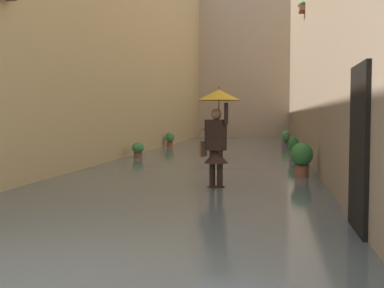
# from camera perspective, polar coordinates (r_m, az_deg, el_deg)

# --- Properties ---
(ground_plane) EXTENTS (73.57, 73.57, 0.00)m
(ground_plane) POSITION_cam_1_polar(r_m,az_deg,el_deg) (18.36, 3.40, -1.44)
(ground_plane) COLOR gray
(flood_water) EXTENTS (7.08, 35.43, 0.08)m
(flood_water) POSITION_cam_1_polar(r_m,az_deg,el_deg) (18.36, 3.40, -1.31)
(flood_water) COLOR #515B60
(flood_water) RESTS_ON ground_plane
(building_facade_right) EXTENTS (2.04, 33.43, 10.22)m
(building_facade_right) POSITION_cam_1_polar(r_m,az_deg,el_deg) (19.49, -8.80, 13.90)
(building_facade_right) COLOR tan
(building_facade_right) RESTS_ON ground_plane
(building_facade_far) EXTENTS (9.88, 1.80, 10.45)m
(building_facade_far) POSITION_cam_1_polar(r_m,az_deg,el_deg) (34.05, 6.41, 9.58)
(building_facade_far) COLOR tan
(building_facade_far) RESTS_ON ground_plane
(person_wading) EXTENTS (0.90, 0.90, 2.16)m
(person_wading) POSITION_cam_1_polar(r_m,az_deg,el_deg) (9.60, 3.08, 2.76)
(person_wading) COLOR #2D2319
(person_wading) RESTS_ON ground_plane
(potted_plant_near_left) EXTENTS (0.40, 0.40, 0.84)m
(potted_plant_near_left) POSITION_cam_1_polar(r_m,az_deg,el_deg) (23.06, 11.28, 0.62)
(potted_plant_near_left) COLOR #66605B
(potted_plant_near_left) RESTS_ON ground_plane
(potted_plant_mid_left) EXTENTS (0.37, 0.37, 0.87)m
(potted_plant_mid_left) POSITION_cam_1_polar(r_m,az_deg,el_deg) (16.11, 12.24, -0.51)
(potted_plant_mid_left) COLOR #66605B
(potted_plant_mid_left) RESTS_ON ground_plane
(potted_plant_near_right) EXTENTS (0.44, 0.44, 0.62)m
(potted_plant_near_right) POSITION_cam_1_polar(r_m,az_deg,el_deg) (16.71, -6.58, -0.69)
(potted_plant_near_right) COLOR brown
(potted_plant_near_right) RESTS_ON ground_plane
(potted_plant_far_left) EXTENTS (0.53, 0.53, 0.91)m
(potted_plant_far_left) POSITION_cam_1_polar(r_m,az_deg,el_deg) (11.69, 13.20, -1.67)
(potted_plant_far_left) COLOR #9E563D
(potted_plant_far_left) RESTS_ON ground_plane
(potted_plant_far_right) EXTENTS (0.44, 0.44, 0.78)m
(potted_plant_far_right) POSITION_cam_1_polar(r_m,az_deg,el_deg) (22.55, -2.73, 0.61)
(potted_plant_far_right) COLOR brown
(potted_plant_far_right) RESTS_ON ground_plane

